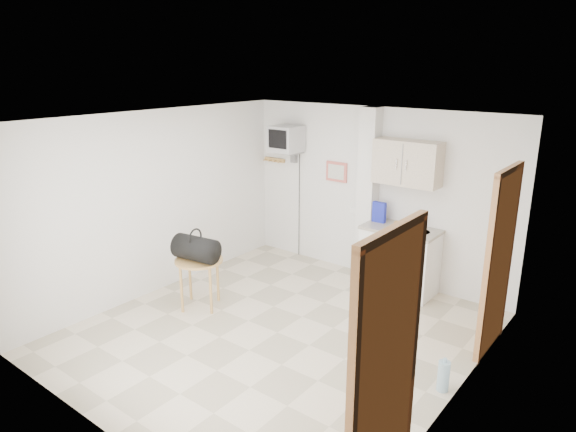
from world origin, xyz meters
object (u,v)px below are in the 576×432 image
Objects in this scene: crt_television at (286,140)px; round_table at (199,266)px; duffel_bag at (196,248)px; water_bottle at (443,376)px.

crt_television is 3.25× the size of round_table.
duffel_bag reaches higher than round_table.
crt_television is 4.30m from water_bottle.
duffel_bag is at bearing -81.57° from round_table.
water_bottle is at bearing 3.71° from round_table.
duffel_bag is at bearing -175.53° from water_bottle.
round_table is at bearing -176.29° from water_bottle.
crt_television is at bearing 151.08° from water_bottle.
water_bottle is (3.21, 0.21, -0.41)m from round_table.
water_bottle is (3.20, 0.25, -0.67)m from duffel_bag.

